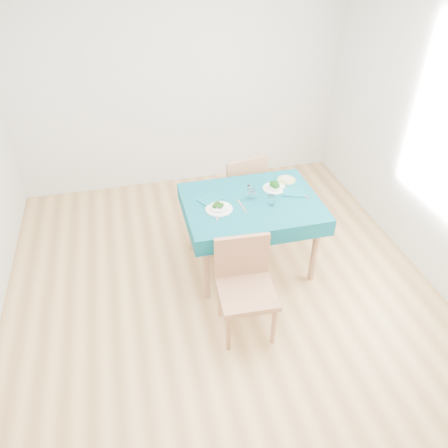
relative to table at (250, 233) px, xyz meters
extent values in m
cube|color=#A87C46|center=(-0.37, -0.41, -0.39)|extent=(4.00, 4.50, 0.02)
cube|color=silver|center=(-0.37, 1.84, 0.97)|extent=(4.00, 0.02, 2.70)
cube|color=#084D5A|center=(0.00, 0.00, 0.00)|extent=(1.25, 0.95, 0.76)
cube|color=#976847|center=(-0.28, -0.81, 0.19)|extent=(0.48, 0.53, 1.14)
cube|color=#976847|center=(0.09, 0.83, 0.20)|extent=(0.55, 0.59, 1.16)
cube|color=silver|center=(-0.37, -0.15, 0.38)|extent=(0.05, 0.17, 0.00)
cube|color=silver|center=(-0.11, -0.06, 0.38)|extent=(0.04, 0.23, 0.00)
cube|color=silver|center=(0.06, 0.18, 0.38)|extent=(0.05, 0.19, 0.00)
cube|color=silver|center=(0.50, 0.01, 0.38)|extent=(0.09, 0.22, 0.00)
cube|color=#0B5764|center=(-0.37, 0.12, 0.39)|extent=(0.26, 0.23, 0.01)
cube|color=#0B5764|center=(0.43, 0.03, 0.39)|extent=(0.24, 0.20, 0.01)
cylinder|color=white|center=(0.00, 0.04, 0.43)|extent=(0.07, 0.07, 0.10)
cylinder|color=white|center=(0.16, -0.09, 0.42)|extent=(0.07, 0.07, 0.09)
cylinder|color=#AFBF5D|center=(0.45, 0.28, 0.38)|extent=(0.18, 0.18, 0.01)
cube|color=beige|center=(0.45, 0.28, 0.40)|extent=(0.14, 0.14, 0.01)
camera|label=1|loc=(-1.06, -3.22, 2.60)|focal=35.00mm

